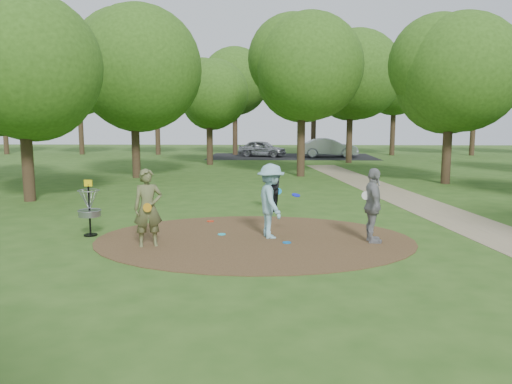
{
  "coord_description": "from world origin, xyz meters",
  "views": [
    {
      "loc": [
        0.51,
        -12.85,
        3.15
      ],
      "look_at": [
        0.0,
        1.2,
        1.1
      ],
      "focal_mm": 35.0,
      "sensor_mm": 36.0,
      "label": 1
    }
  ],
  "objects": [
    {
      "name": "ground",
      "position": [
        0.0,
        0.0,
        0.0
      ],
      "size": [
        100.0,
        100.0,
        0.0
      ],
      "primitive_type": "plane",
      "color": "#2D5119",
      "rests_on": "ground"
    },
    {
      "name": "disc_ground_red",
      "position": [
        -1.46,
        2.24,
        0.03
      ],
      "size": [
        0.22,
        0.22,
        0.02
      ],
      "primitive_type": "cylinder",
      "color": "red",
      "rests_on": "dirt_clearing"
    },
    {
      "name": "player_throwing_with_disc",
      "position": [
        0.43,
        0.22,
        1.0
      ],
      "size": [
        1.35,
        1.44,
        2.0
      ],
      "color": "#87BDC9",
      "rests_on": "ground"
    },
    {
      "name": "tree_ring",
      "position": [
        1.39,
        9.91,
        5.25
      ],
      "size": [
        36.82,
        45.74,
        9.34
      ],
      "color": "#332316",
      "rests_on": "ground"
    },
    {
      "name": "dirt_clearing",
      "position": [
        0.0,
        0.0,
        0.01
      ],
      "size": [
        8.4,
        8.4,
        0.02
      ],
      "primitive_type": "cylinder",
      "color": "#47301C",
      "rests_on": "ground"
    },
    {
      "name": "disc_ground_cyan",
      "position": [
        -0.92,
        0.47,
        0.03
      ],
      "size": [
        0.22,
        0.22,
        0.02
      ],
      "primitive_type": "cylinder",
      "color": "#1BC6DC",
      "rests_on": "dirt_clearing"
    },
    {
      "name": "car_right",
      "position": [
        5.11,
        29.56,
        0.79
      ],
      "size": [
        4.86,
        1.84,
        1.58
      ],
      "primitive_type": "imported",
      "rotation": [
        0.0,
        0.0,
        1.6
      ],
      "color": "#B7BCC0",
      "rests_on": "ground"
    },
    {
      "name": "disc_golf_basket",
      "position": [
        -4.5,
        0.3,
        0.87
      ],
      "size": [
        0.63,
        0.63,
        1.54
      ],
      "color": "black",
      "rests_on": "ground"
    },
    {
      "name": "player_waiting_with_disc",
      "position": [
        3.05,
        -0.21,
        0.97
      ],
      "size": [
        0.55,
        1.13,
        1.93
      ],
      "color": "gray",
      "rests_on": "ground"
    },
    {
      "name": "player_walking_with_disc",
      "position": [
        0.42,
        4.17,
        0.78
      ],
      "size": [
        0.79,
        0.9,
        1.56
      ],
      "color": "black",
      "rests_on": "ground"
    },
    {
      "name": "footpath",
      "position": [
        6.5,
        2.0,
        0.01
      ],
      "size": [
        7.55,
        39.89,
        0.01
      ],
      "primitive_type": "cube",
      "rotation": [
        0.0,
        0.0,
        0.14
      ],
      "color": "#8C7A5B",
      "rests_on": "ground"
    },
    {
      "name": "car_left",
      "position": [
        -0.51,
        29.79,
        0.69
      ],
      "size": [
        4.4,
        2.98,
        1.39
      ],
      "primitive_type": "imported",
      "rotation": [
        0.0,
        0.0,
        1.21
      ],
      "color": "#97999E",
      "rests_on": "ground"
    },
    {
      "name": "disc_ground_blue",
      "position": [
        0.85,
        -0.39,
        0.03
      ],
      "size": [
        0.22,
        0.22,
        0.02
      ],
      "primitive_type": "cylinder",
      "color": "blue",
      "rests_on": "dirt_clearing"
    },
    {
      "name": "parking_lot",
      "position": [
        2.0,
        30.0,
        0.0
      ],
      "size": [
        14.0,
        8.0,
        0.01
      ],
      "primitive_type": "cube",
      "color": "black",
      "rests_on": "ground"
    },
    {
      "name": "player_observer_with_disc",
      "position": [
        -2.6,
        -0.81,
        0.98
      ],
      "size": [
        0.83,
        0.68,
        1.95
      ],
      "color": "brown",
      "rests_on": "ground"
    }
  ]
}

